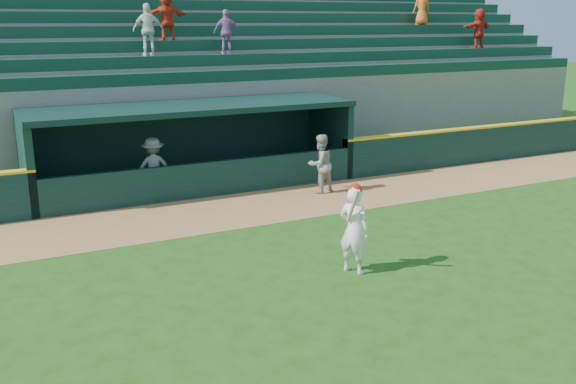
{
  "coord_description": "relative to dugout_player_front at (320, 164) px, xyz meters",
  "views": [
    {
      "loc": [
        -5.91,
        -10.03,
        4.79
      ],
      "look_at": [
        0.0,
        1.6,
        1.3
      ],
      "focal_mm": 40.0,
      "sensor_mm": 36.0,
      "label": 1
    }
  ],
  "objects": [
    {
      "name": "ground",
      "position": [
        -2.99,
        -5.46,
        -0.85
      ],
      "size": [
        120.0,
        120.0,
        0.0
      ],
      "primitive_type": "plane",
      "color": "#1E4812",
      "rests_on": "ground"
    },
    {
      "name": "warning_track",
      "position": [
        -2.99,
        -0.56,
        -0.84
      ],
      "size": [
        40.0,
        3.0,
        0.01
      ],
      "primitive_type": "cube",
      "color": "olive",
      "rests_on": "ground"
    },
    {
      "name": "field_wall_right",
      "position": [
        9.26,
        1.09,
        -0.25
      ],
      "size": [
        15.5,
        0.3,
        1.2
      ],
      "primitive_type": "cube",
      "color": "black",
      "rests_on": "ground"
    },
    {
      "name": "wall_stripe_right",
      "position": [
        9.26,
        1.09,
        0.38
      ],
      "size": [
        15.5,
        0.32,
        0.06
      ],
      "primitive_type": "cube",
      "color": "gold",
      "rests_on": "field_wall_right"
    },
    {
      "name": "dugout_player_front",
      "position": [
        0.0,
        0.0,
        0.0
      ],
      "size": [
        0.93,
        0.79,
        1.69
      ],
      "primitive_type": "imported",
      "rotation": [
        0.0,
        0.0,
        3.34
      ],
      "color": "#989893",
      "rests_on": "ground"
    },
    {
      "name": "dugout_player_inside",
      "position": [
        -4.34,
        1.79,
        -0.01
      ],
      "size": [
        1.15,
        0.75,
        1.67
      ],
      "primitive_type": "imported",
      "rotation": [
        0.0,
        0.0,
        3.01
      ],
      "color": "gray",
      "rests_on": "ground"
    },
    {
      "name": "dugout",
      "position": [
        -2.99,
        2.54,
        0.51
      ],
      "size": [
        9.4,
        2.8,
        2.46
      ],
      "color": "slate",
      "rests_on": "ground"
    },
    {
      "name": "stands",
      "position": [
        -3.01,
        7.1,
        1.55
      ],
      "size": [
        34.5,
        6.25,
        7.0
      ],
      "color": "slate",
      "rests_on": "ground"
    },
    {
      "name": "batter_at_plate",
      "position": [
        -2.41,
        -5.55,
        0.06
      ],
      "size": [
        0.67,
        0.86,
        1.82
      ],
      "color": "white",
      "rests_on": "ground"
    }
  ]
}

